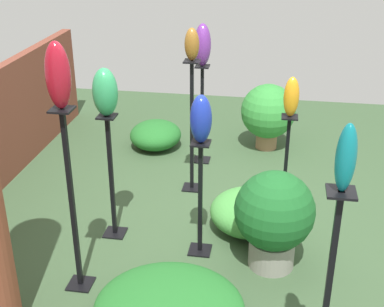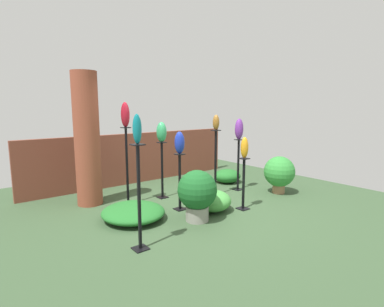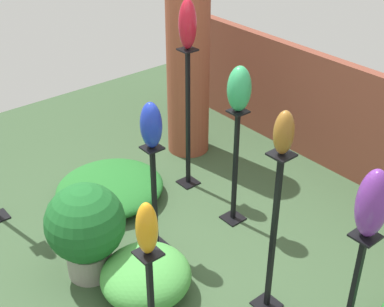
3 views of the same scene
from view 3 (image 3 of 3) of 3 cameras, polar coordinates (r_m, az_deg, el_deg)
The scene contains 16 objects.
ground_plane at distance 4.81m, azimuth -2.69°, elevation -12.79°, with size 8.00×8.00×0.00m, color #385133.
brick_wall_back at distance 6.01m, azimuth 16.83°, elevation 3.01°, with size 5.60×0.12×1.28m, color brown.
brick_pillar at distance 6.02m, azimuth -0.43°, elevation 11.41°, with size 0.49×0.49×2.62m, color brown.
pedestal_ruby at distance 5.55m, azimuth -0.43°, elevation 3.01°, with size 0.20×0.20×1.55m.
pedestal_cobalt at distance 4.78m, azimuth -4.01°, elevation -5.41°, with size 0.20×0.20×1.08m.
pedestal_bronze at distance 4.14m, azimuth 8.61°, elevation -9.30°, with size 0.20×0.20×1.45m.
pedestal_jade at distance 5.10m, azimuth 4.62°, elevation -2.02°, with size 0.20×0.20×1.21m.
art_vase_ruby at distance 5.14m, azimuth -0.48°, elevation 13.63°, with size 0.17×0.18×0.48m, color maroon.
art_vase_violet at distance 3.36m, azimuth 18.68°, elevation -5.09°, with size 0.20×0.19×0.48m, color #6B2D8C.
art_vase_amber at distance 3.40m, azimuth -4.84°, elevation -7.98°, with size 0.14×0.15×0.40m, color orange.
art_vase_cobalt at distance 4.36m, azimuth -4.39°, elevation 3.02°, with size 0.19×0.18×0.41m, color #192D9E.
art_vase_bronze at distance 3.61m, azimuth 9.76°, elevation 2.21°, with size 0.14×0.15×0.33m, color brown.
art_vase_jade at distance 4.69m, azimuth 5.06°, elevation 6.89°, with size 0.21×0.22×0.42m, color #2D9356.
potted_plant_mid_left at distance 4.59m, azimuth -11.27°, elevation -7.71°, with size 0.68×0.68×0.88m.
foliage_bed_west at distance 5.68m, azimuth -8.74°, elevation -3.63°, with size 1.08×1.14×0.26m, color #236B28.
foliage_bed_center at distance 4.52m, azimuth -4.94°, elevation -12.89°, with size 0.75×0.76×0.39m, color #479942.
Camera 3 is at (2.81, -2.04, 3.32)m, focal length 50.00 mm.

